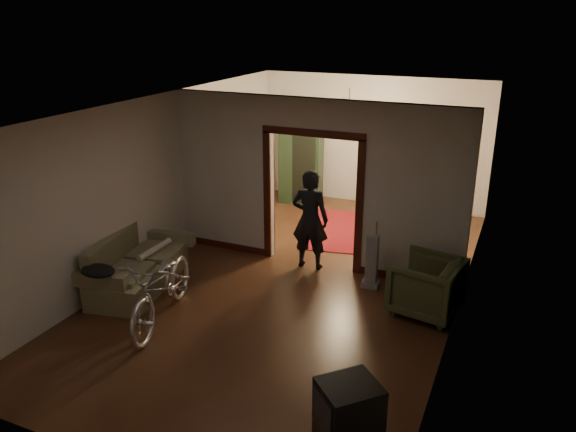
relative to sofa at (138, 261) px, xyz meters
The scene contains 23 objects.
floor 2.49m from the sofa, 28.53° to the left, with size 5.00×8.50×0.01m, color #371D11.
ceiling 3.40m from the sofa, 28.53° to the left, with size 5.00×8.50×0.01m, color white.
wall_back 5.91m from the sofa, 68.36° to the left, with size 5.00×0.02×2.80m, color beige.
wall_left 1.56m from the sofa, 106.67° to the left, with size 0.02×8.50×2.80m, color beige.
wall_right 4.89m from the sofa, 14.11° to the left, with size 0.02×8.50×2.80m, color beige.
partition_wall 3.04m from the sofa, 41.75° to the left, with size 5.00×0.14×2.80m, color beige.
door_casing 2.96m from the sofa, 41.75° to the left, with size 1.74×0.20×2.32m, color #37130C.
far_window 6.19m from the sofa, 62.08° to the left, with size 0.98×0.06×1.28m, color black.
chandelier 4.66m from the sofa, 59.63° to the left, with size 0.24×0.24×0.24m, color #FFE0A5.
light_switch 3.78m from the sofa, 29.95° to the left, with size 0.08×0.01×0.12m, color silver.
sofa is the anchor object (origin of this frame).
rolled_paper 0.33m from the sofa, 71.57° to the left, with size 0.10×0.10×0.79m, color beige.
jacket 0.94m from the sofa, 86.86° to the right, with size 0.51×0.38×0.15m, color black.
bicycle 1.18m from the sofa, 35.75° to the right, with size 0.68×1.96×1.03m, color silver.
armchair 4.34m from the sofa, 13.05° to the left, with size 0.88×0.91×0.83m, color #434B2A.
crt_tv 4.67m from the sofa, 28.29° to the right, with size 0.52×0.47×0.45m, color black.
vacuum 3.61m from the sofa, 23.32° to the left, with size 0.26×0.21×0.86m, color gray.
person 2.81m from the sofa, 38.92° to the left, with size 0.62×0.41×1.69m, color black.
oriental_rug 4.28m from the sofa, 56.97° to the left, with size 1.71×2.24×0.02m, color maroon.
locker 4.95m from the sofa, 81.68° to the left, with size 0.91×0.51×1.82m, color #1F331F.
globe 5.15m from the sofa, 81.68° to the left, with size 0.26×0.26×0.26m, color #1E5972.
desk 5.91m from the sofa, 56.96° to the left, with size 0.95×0.53×0.71m, color black.
desk_chair 5.34m from the sofa, 58.62° to the left, with size 0.44×0.44×0.98m, color black.
Camera 1 is at (3.14, -7.46, 4.07)m, focal length 35.00 mm.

